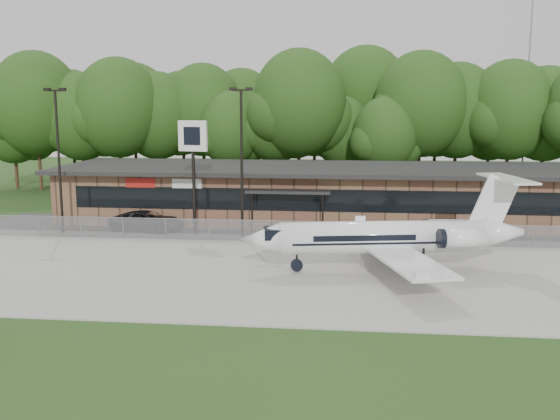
# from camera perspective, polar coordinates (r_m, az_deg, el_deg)

# --- Properties ---
(ground) EXTENTS (160.00, 160.00, 0.00)m
(ground) POSITION_cam_1_polar(r_m,az_deg,el_deg) (26.95, 1.32, -10.08)
(ground) COLOR #244418
(ground) RESTS_ON ground
(apron) EXTENTS (64.00, 18.00, 0.08)m
(apron) POSITION_cam_1_polar(r_m,az_deg,el_deg) (34.56, 2.43, -5.57)
(apron) COLOR #9E9B93
(apron) RESTS_ON ground
(parking_lot) EXTENTS (50.00, 9.00, 0.06)m
(parking_lot) POSITION_cam_1_polar(r_m,az_deg,el_deg) (45.74, 3.37, -1.83)
(parking_lot) COLOR #383835
(parking_lot) RESTS_ON ground
(terminal) EXTENTS (41.00, 11.65, 4.30)m
(terminal) POSITION_cam_1_polar(r_m,az_deg,el_deg) (49.76, 3.64, 1.60)
(terminal) COLOR brown
(terminal) RESTS_ON ground
(fence) EXTENTS (46.00, 0.04, 1.52)m
(fence) POSITION_cam_1_polar(r_m,az_deg,el_deg) (41.19, 3.07, -2.04)
(fence) COLOR gray
(fence) RESTS_ON ground
(treeline) EXTENTS (72.00, 12.00, 15.00)m
(treeline) POSITION_cam_1_polar(r_m,az_deg,el_deg) (67.34, 4.37, 8.22)
(treeline) COLOR #1B3E13
(treeline) RESTS_ON ground
(radio_mast) EXTENTS (0.20, 0.20, 25.00)m
(radio_mast) POSITION_cam_1_polar(r_m,az_deg,el_deg) (76.03, 21.74, 11.51)
(radio_mast) COLOR gray
(radio_mast) RESTS_ON ground
(light_pole_left) EXTENTS (1.55, 0.30, 10.23)m
(light_pole_left) POSITION_cam_1_polar(r_m,az_deg,el_deg) (46.48, -19.61, 5.22)
(light_pole_left) COLOR black
(light_pole_left) RESTS_ON ground
(light_pole_mid) EXTENTS (1.55, 0.30, 10.23)m
(light_pole_mid) POSITION_cam_1_polar(r_m,az_deg,el_deg) (42.50, -3.53, 5.40)
(light_pole_mid) COLOR black
(light_pole_mid) RESTS_ON ground
(business_jet) EXTENTS (15.75, 14.13, 5.31)m
(business_jet) POSITION_cam_1_polar(r_m,az_deg,el_deg) (34.60, 10.18, -2.53)
(business_jet) COLOR white
(business_jet) RESTS_ON ground
(suv) EXTENTS (5.55, 3.00, 1.48)m
(suv) POSITION_cam_1_polar(r_m,az_deg,el_deg) (46.20, -12.06, -1.01)
(suv) COLOR #2E2E30
(suv) RESTS_ON ground
(pole_sign) EXTENTS (2.10, 0.68, 8.02)m
(pole_sign) POSITION_cam_1_polar(r_m,az_deg,el_deg) (43.49, -7.97, 5.63)
(pole_sign) COLOR black
(pole_sign) RESTS_ON ground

